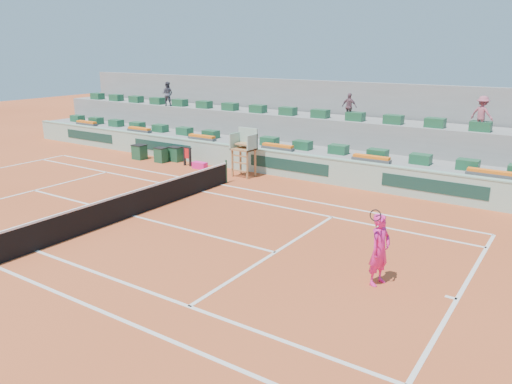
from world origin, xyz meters
TOP-DOWN VIEW (x-y plane):
  - ground at (0.00, 0.00)m, footprint 90.00×90.00m
  - seating_tier_lower at (0.00, 10.70)m, footprint 36.00×4.00m
  - seating_tier_upper at (0.00, 12.30)m, footprint 36.00×2.40m
  - stadium_back_wall at (0.00, 13.90)m, footprint 36.00×0.40m
  - player_bag at (-2.87, 7.40)m, footprint 0.82×0.36m
  - spectator_left at (-8.80, 11.43)m, footprint 0.87×0.75m
  - spectator_mid at (3.64, 11.69)m, footprint 0.84×0.40m
  - spectator_right at (10.01, 11.61)m, footprint 1.15×0.88m
  - court_lines at (0.00, 0.00)m, footprint 23.89×11.09m
  - tennis_net at (0.00, 0.00)m, footprint 0.10×11.97m
  - advertising_hoarding at (0.02, 8.50)m, footprint 36.00×0.34m
  - umpire_chair at (0.00, 7.50)m, footprint 1.10×0.90m
  - seat_row_lower at (0.00, 9.80)m, footprint 32.90×0.60m
  - seat_row_upper at (0.00, 11.70)m, footprint 32.90×0.60m
  - flower_planters at (-1.50, 9.00)m, footprint 26.80×0.36m
  - drink_cooler_a at (-5.19, 8.09)m, footprint 0.74×0.64m
  - drink_cooler_b at (-5.71, 7.42)m, footprint 0.65×0.56m
  - drink_cooler_c at (-7.33, 7.34)m, footprint 0.75×0.65m
  - towel_rack at (-3.88, 7.57)m, footprint 0.60×0.10m
  - tennis_player at (9.85, -0.28)m, footprint 0.65×0.97m

SIDE VIEW (x-z plane):
  - ground at x=0.00m, z-range 0.00..0.00m
  - court_lines at x=0.00m, z-range 0.00..0.01m
  - player_bag at x=-2.87m, z-range 0.00..0.36m
  - drink_cooler_a at x=-5.19m, z-range 0.00..0.84m
  - drink_cooler_b at x=-5.71m, z-range 0.00..0.84m
  - drink_cooler_c at x=-7.33m, z-range 0.00..0.84m
  - tennis_net at x=0.00m, z-range -0.02..1.08m
  - seating_tier_lower at x=0.00m, z-range 0.00..1.20m
  - towel_rack at x=-3.88m, z-range 0.09..1.12m
  - advertising_hoarding at x=0.02m, z-range 0.00..1.26m
  - tennis_player at x=9.85m, z-range -0.13..2.14m
  - seating_tier_upper at x=0.00m, z-range 0.00..2.60m
  - flower_planters at x=-1.50m, z-range 1.19..1.47m
  - seat_row_lower at x=0.00m, z-range 1.20..1.64m
  - umpire_chair at x=0.00m, z-range 0.34..2.74m
  - stadium_back_wall at x=0.00m, z-range 0.00..4.40m
  - seat_row_upper at x=0.00m, z-range 2.60..3.04m
  - spectator_mid at x=3.64m, z-range 2.60..3.99m
  - spectator_left at x=-8.80m, z-range 2.60..4.12m
  - spectator_right at x=10.01m, z-range 2.60..4.17m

